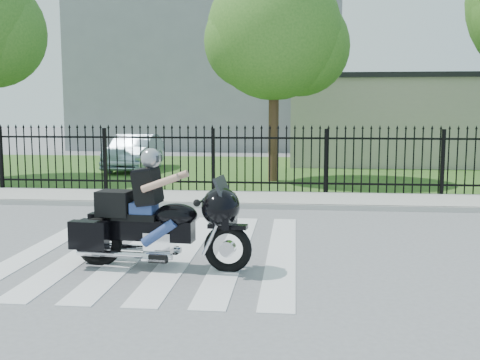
{
  "coord_description": "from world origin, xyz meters",
  "views": [
    {
      "loc": [
        2.2,
        -8.9,
        2.32
      ],
      "look_at": [
        1.18,
        1.44,
        1.0
      ],
      "focal_mm": 42.0,
      "sensor_mm": 36.0,
      "label": 1
    }
  ],
  "objects": [
    {
      "name": "tree_mid",
      "position": [
        1.5,
        9.0,
        4.67
      ],
      "size": [
        4.2,
        4.2,
        6.78
      ],
      "color": "#382316",
      "rests_on": "ground"
    },
    {
      "name": "curb",
      "position": [
        0.0,
        4.0,
        0.06
      ],
      "size": [
        40.0,
        0.12,
        0.12
      ],
      "primitive_type": "cube",
      "color": "#ADAAA3",
      "rests_on": "ground"
    },
    {
      "name": "iron_fence",
      "position": [
        0.0,
        6.0,
        0.9
      ],
      "size": [
        26.0,
        0.04,
        1.8
      ],
      "color": "black",
      "rests_on": "ground"
    },
    {
      "name": "sidewalk",
      "position": [
        0.0,
        5.0,
        0.06
      ],
      "size": [
        40.0,
        2.0,
        0.12
      ],
      "primitive_type": "cube",
      "color": "#ADAAA3",
      "rests_on": "ground"
    },
    {
      "name": "parked_car",
      "position": [
        -3.85,
        11.78,
        0.69
      ],
      "size": [
        1.48,
        4.08,
        1.34
      ],
      "primitive_type": "imported",
      "rotation": [
        0.0,
        0.0,
        0.02
      ],
      "color": "#9CB4C4",
      "rests_on": "grass_strip"
    },
    {
      "name": "motorcycle_rider",
      "position": [
        0.18,
        -1.02,
        0.74
      ],
      "size": [
        2.72,
        1.03,
        1.8
      ],
      "rotation": [
        0.0,
        0.0,
        -0.11
      ],
      "color": "black",
      "rests_on": "ground"
    },
    {
      "name": "grass_strip",
      "position": [
        0.0,
        12.0,
        0.01
      ],
      "size": [
        40.0,
        12.0,
        0.02
      ],
      "primitive_type": "cube",
      "color": "#315F20",
      "rests_on": "ground"
    },
    {
      "name": "building_low",
      "position": [
        7.0,
        16.0,
        1.75
      ],
      "size": [
        10.0,
        6.0,
        3.5
      ],
      "primitive_type": "cube",
      "color": "#B3A995",
      "rests_on": "ground"
    },
    {
      "name": "building_low_roof",
      "position": [
        7.0,
        16.0,
        3.6
      ],
      "size": [
        10.2,
        6.2,
        0.2
      ],
      "primitive_type": "cube",
      "color": "black",
      "rests_on": "building_low"
    },
    {
      "name": "crosswalk",
      "position": [
        0.0,
        0.0,
        0.01
      ],
      "size": [
        5.0,
        5.5,
        0.01
      ],
      "primitive_type": null,
      "color": "silver",
      "rests_on": "ground"
    },
    {
      "name": "ground",
      "position": [
        0.0,
        0.0,
        0.0
      ],
      "size": [
        120.0,
        120.0,
        0.0
      ],
      "primitive_type": "plane",
      "color": "slate",
      "rests_on": "ground"
    },
    {
      "name": "building_tall",
      "position": [
        -3.0,
        26.0,
        6.0
      ],
      "size": [
        15.0,
        10.0,
        12.0
      ],
      "primitive_type": "cube",
      "color": "gray",
      "rests_on": "ground"
    }
  ]
}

